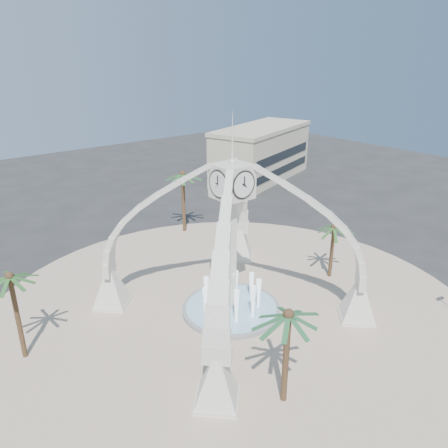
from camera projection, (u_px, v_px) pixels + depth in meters
ground at (231, 311)px, 35.76m from camera, size 140.00×140.00×0.00m
plaza at (231, 311)px, 35.75m from camera, size 40.00×40.00×0.06m
clock_tower at (232, 239)px, 33.37m from camera, size 17.94×17.94×16.30m
fountain at (231, 308)px, 35.65m from camera, size 8.00×8.00×3.62m
building_ne at (261, 153)px, 71.99m from camera, size 21.87×14.17×8.60m
palm_east at (334, 228)px, 39.47m from camera, size 4.67×4.67×5.73m
palm_west at (10, 278)px, 28.14m from camera, size 3.85×3.85×7.02m
palm_north at (183, 175)px, 49.24m from camera, size 4.85×4.85×7.82m
palm_south at (289, 316)px, 24.43m from camera, size 5.33×5.33×6.88m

